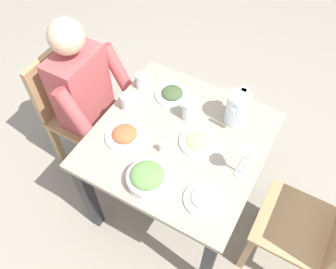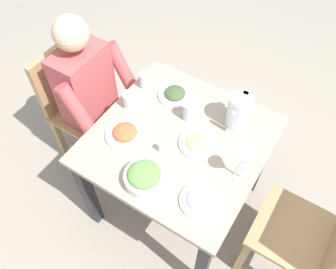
# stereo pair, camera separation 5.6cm
# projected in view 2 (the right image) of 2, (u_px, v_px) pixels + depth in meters

# --- Properties ---
(ground_plane) EXTENTS (8.00, 8.00, 0.00)m
(ground_plane) POSITION_uv_depth(u_px,v_px,m) (177.00, 201.00, 2.36)
(ground_plane) COLOR gray
(dining_table) EXTENTS (0.87, 0.87, 0.73)m
(dining_table) POSITION_uv_depth(u_px,v_px,m) (179.00, 152.00, 1.88)
(dining_table) COLOR gray
(dining_table) RESTS_ON ground_plane
(chair_near) EXTENTS (0.40, 0.40, 0.88)m
(chair_near) POSITION_uv_depth(u_px,v_px,m) (78.00, 102.00, 2.24)
(chair_near) COLOR tan
(chair_near) RESTS_ON ground_plane
(chair_far) EXTENTS (0.40, 0.40, 0.88)m
(chair_far) POSITION_uv_depth(u_px,v_px,m) (314.00, 237.00, 1.70)
(chair_far) COLOR tan
(chair_far) RESTS_ON ground_plane
(diner_near) EXTENTS (0.48, 0.53, 1.18)m
(diner_near) POSITION_uv_depth(u_px,v_px,m) (99.00, 99.00, 2.06)
(diner_near) COLOR #B24C4C
(diner_near) RESTS_ON ground_plane
(water_pitcher) EXTENTS (0.16, 0.12, 0.19)m
(water_pitcher) POSITION_uv_depth(u_px,v_px,m) (239.00, 111.00, 1.77)
(water_pitcher) COLOR silver
(water_pitcher) RESTS_ON dining_table
(salad_bowl) EXTENTS (0.20, 0.20, 0.09)m
(salad_bowl) POSITION_uv_depth(u_px,v_px,m) (145.00, 176.00, 1.60)
(salad_bowl) COLOR white
(salad_bowl) RESTS_ON dining_table
(plate_dolmas) EXTENTS (0.19, 0.19, 0.05)m
(plate_dolmas) POSITION_uv_depth(u_px,v_px,m) (175.00, 94.00, 1.95)
(plate_dolmas) COLOR white
(plate_dolmas) RESTS_ON dining_table
(plate_rice_curry) EXTENTS (0.21, 0.21, 0.06)m
(plate_rice_curry) POSITION_uv_depth(u_px,v_px,m) (125.00, 133.00, 1.78)
(plate_rice_curry) COLOR white
(plate_rice_curry) RESTS_ON dining_table
(plate_fries) EXTENTS (0.20, 0.20, 0.04)m
(plate_fries) POSITION_uv_depth(u_px,v_px,m) (198.00, 142.00, 1.75)
(plate_fries) COLOR white
(plate_fries) RESTS_ON dining_table
(plate_yoghurt) EXTENTS (0.18, 0.18, 0.05)m
(plate_yoghurt) POSITION_uv_depth(u_px,v_px,m) (199.00, 200.00, 1.55)
(plate_yoghurt) COLOR white
(plate_yoghurt) RESTS_ON dining_table
(water_glass_far_right) EXTENTS (0.07, 0.07, 0.11)m
(water_glass_far_right) POSITION_uv_depth(u_px,v_px,m) (190.00, 111.00, 1.82)
(water_glass_far_right) COLOR silver
(water_glass_far_right) RESTS_ON dining_table
(water_glass_near_left) EXTENTS (0.07, 0.07, 0.09)m
(water_glass_near_left) POSITION_uv_depth(u_px,v_px,m) (145.00, 80.00, 1.98)
(water_glass_near_left) COLOR silver
(water_glass_near_left) RESTS_ON dining_table
(water_glass_by_pitcher) EXTENTS (0.08, 0.08, 0.09)m
(water_glass_by_pitcher) POSITION_uv_depth(u_px,v_px,m) (130.00, 100.00, 1.88)
(water_glass_by_pitcher) COLOR silver
(water_glass_by_pitcher) RESTS_ON dining_table
(wine_glass) EXTENTS (0.08, 0.08, 0.20)m
(wine_glass) POSITION_uv_depth(u_px,v_px,m) (245.00, 161.00, 1.53)
(wine_glass) COLOR silver
(wine_glass) RESTS_ON dining_table
(salt_shaker) EXTENTS (0.03, 0.03, 0.05)m
(salt_shaker) POSITION_uv_depth(u_px,v_px,m) (161.00, 147.00, 1.72)
(salt_shaker) COLOR white
(salt_shaker) RESTS_ON dining_table
(fork_near) EXTENTS (0.17, 0.03, 0.01)m
(fork_near) POSITION_uv_depth(u_px,v_px,m) (133.00, 102.00, 1.93)
(fork_near) COLOR silver
(fork_near) RESTS_ON dining_table
(knife_near) EXTENTS (0.19, 0.03, 0.01)m
(knife_near) POSITION_uv_depth(u_px,v_px,m) (242.00, 165.00, 1.68)
(knife_near) COLOR silver
(knife_near) RESTS_ON dining_table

